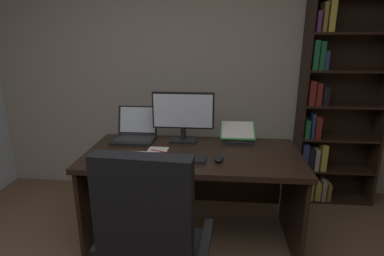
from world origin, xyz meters
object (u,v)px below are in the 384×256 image
open_binder (127,159)px  computer_mouse (219,159)px  desk (194,172)px  monitor (183,117)px  laptop (135,133)px  office_chair (152,256)px  bookshelf (332,110)px  reading_stand_with_book (238,133)px  notepad (157,152)px  pen (159,151)px  keyboard (176,158)px

open_binder → computer_mouse: bearing=1.2°
desk → computer_mouse: bearing=-50.1°
monitor → laptop: size_ratio=1.47×
office_chair → monitor: size_ratio=2.10×
office_chair → monitor: monitor is taller
bookshelf → computer_mouse: (-1.06, -0.92, -0.16)m
computer_mouse → reading_stand_with_book: size_ratio=0.36×
computer_mouse → reading_stand_with_book: (0.15, 0.47, 0.05)m
notepad → reading_stand_with_book: bearing=29.3°
office_chair → computer_mouse: size_ratio=10.35×
reading_stand_with_book → notepad: 0.72m
office_chair → open_binder: 0.74m
notepad → computer_mouse: bearing=-14.7°
monitor → open_binder: bearing=-126.6°
laptop → notepad: (0.25, -0.31, -0.05)m
bookshelf → reading_stand_with_book: bookshelf is taller
bookshelf → pen: size_ratio=13.91×
computer_mouse → notepad: 0.48m
reading_stand_with_book → pen: 0.70m
bookshelf → keyboard: bearing=-145.9°
notepad → office_chair: bearing=-80.9°
reading_stand_with_book → pen: reading_stand_with_book is taller
computer_mouse → notepad: bearing=165.3°
keyboard → reading_stand_with_book: reading_stand_with_book is taller
bookshelf → desk: bearing=-151.4°
bookshelf → reading_stand_with_book: 1.01m
keyboard → notepad: 0.21m
laptop → reading_stand_with_book: laptop is taller
laptop → computer_mouse: laptop is taller
keyboard → notepad: size_ratio=2.00×
monitor → pen: size_ratio=3.65×
office_chair → notepad: (-0.12, 0.77, 0.29)m
office_chair → open_binder: (-0.30, 0.60, 0.30)m
desk → office_chair: office_chair is taller
bookshelf → office_chair: size_ratio=1.81×
desk → monitor: (-0.10, 0.18, 0.41)m
keyboard → computer_mouse: (0.30, 0.00, 0.01)m
office_chair → reading_stand_with_book: size_ratio=3.76×
monitor → notepad: monitor is taller
laptop → pen: 0.41m
office_chair → desk: bearing=84.1°
monitor → computer_mouse: monitor is taller
laptop → notepad: 0.40m
computer_mouse → office_chair: bearing=-117.9°
bookshelf → monitor: (-1.36, -0.50, 0.03)m
office_chair → pen: 0.84m
bookshelf → pen: 1.71m
keyboard → monitor: bearing=90.0°
computer_mouse → desk: bearing=129.9°
office_chair → monitor: (0.04, 1.07, 0.50)m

